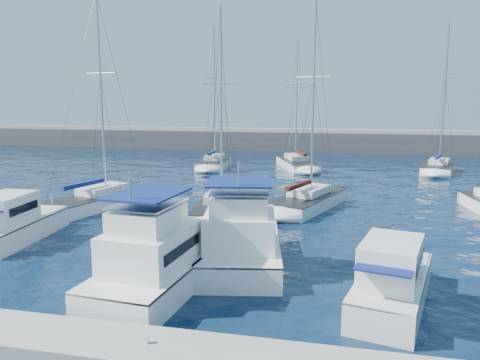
% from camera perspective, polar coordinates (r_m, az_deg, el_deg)
% --- Properties ---
extents(ground, '(220.00, 220.00, 0.00)m').
position_cam_1_polar(ground, '(25.14, -1.01, -8.58)').
color(ground, black).
rests_on(ground, ground).
extents(breakwater, '(160.00, 6.00, 4.45)m').
position_cam_1_polar(breakwater, '(75.72, 8.32, 4.38)').
color(breakwater, '#424244').
rests_on(breakwater, ground).
extents(dock, '(40.00, 2.20, 0.60)m').
position_cam_1_polar(dock, '(15.42, -11.30, -19.90)').
color(dock, gray).
rests_on(dock, ground).
extents(dock_cleat_centre, '(0.16, 0.16, 0.25)m').
position_cam_1_polar(dock_cleat_centre, '(15.22, -11.36, -18.51)').
color(dock_cleat_centre, silver).
rests_on(dock_cleat_centre, dock).
extents(motor_yacht_port_outer, '(3.15, 7.14, 3.20)m').
position_cam_1_polar(motor_yacht_port_outer, '(29.40, -25.88, -4.95)').
color(motor_yacht_port_outer, silver).
rests_on(motor_yacht_port_outer, ground).
extents(motor_yacht_port_inner, '(4.04, 9.04, 4.69)m').
position_cam_1_polar(motor_yacht_port_inner, '(20.26, -9.82, -9.88)').
color(motor_yacht_port_inner, white).
rests_on(motor_yacht_port_inner, ground).
extents(motor_yacht_stbd_inner, '(5.10, 8.09, 4.69)m').
position_cam_1_polar(motor_yacht_stbd_inner, '(22.43, 0.02, -7.80)').
color(motor_yacht_stbd_inner, white).
rests_on(motor_yacht_stbd_inner, ground).
extents(motor_yacht_stbd_outer, '(3.86, 7.04, 3.20)m').
position_cam_1_polar(motor_yacht_stbd_outer, '(19.22, 18.00, -11.94)').
color(motor_yacht_stbd_outer, silver).
rests_on(motor_yacht_stbd_outer, ground).
extents(sailboat_mid_a, '(5.01, 9.13, 15.82)m').
position_cam_1_polar(sailboat_mid_a, '(36.65, -16.85, -2.32)').
color(sailboat_mid_a, white).
rests_on(sailboat_mid_a, ground).
extents(sailboat_mid_c, '(3.76, 8.29, 14.45)m').
position_cam_1_polar(sailboat_mid_c, '(32.46, -2.45, -3.43)').
color(sailboat_mid_c, white).
rests_on(sailboat_mid_c, ground).
extents(sailboat_mid_d, '(5.73, 8.89, 15.32)m').
position_cam_1_polar(sailboat_mid_d, '(34.93, 8.10, -2.58)').
color(sailboat_mid_d, silver).
rests_on(sailboat_mid_d, ground).
extents(sailboat_back_a, '(3.70, 7.72, 16.76)m').
position_cam_1_polar(sailboat_back_a, '(55.33, -3.20, 2.04)').
color(sailboat_back_a, white).
rests_on(sailboat_back_a, ground).
extents(sailboat_back_b, '(6.17, 9.93, 15.00)m').
position_cam_1_polar(sailboat_back_b, '(55.66, 6.99, 1.98)').
color(sailboat_back_b, white).
rests_on(sailboat_back_b, ground).
extents(sailboat_back_c, '(4.86, 7.56, 16.45)m').
position_cam_1_polar(sailboat_back_c, '(55.87, 23.04, 1.36)').
color(sailboat_back_c, white).
rests_on(sailboat_back_c, ground).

